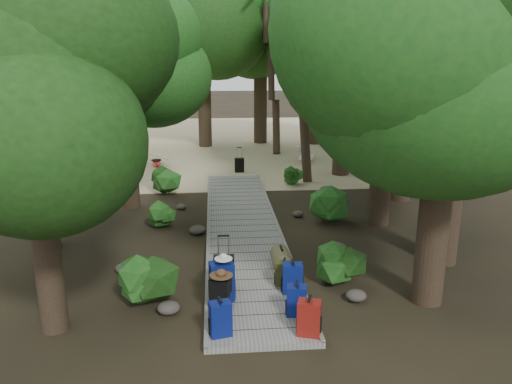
{
  "coord_description": "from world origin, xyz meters",
  "views": [
    {
      "loc": [
        -0.77,
        -12.13,
        4.66
      ],
      "look_at": [
        0.39,
        1.27,
        1.0
      ],
      "focal_mm": 35.0,
      "sensor_mm": 36.0,
      "label": 1
    }
  ],
  "objects_px": {
    "backpack_right_b": "(297,299)",
    "kayak": "(156,161)",
    "suitcase_on_boardwalk": "(224,271)",
    "backpack_left_b": "(221,292)",
    "sun_lounger": "(306,155)",
    "backpack_right_c": "(292,276)",
    "lone_suitcase_on_sand": "(239,165)",
    "backpack_left_a": "(220,317)",
    "backpack_left_c": "(222,279)",
    "backpack_right_a": "(309,316)",
    "duffel_right_khaki": "(281,258)",
    "backpack_right_d": "(284,272)"
  },
  "relations": [
    {
      "from": "backpack_right_d",
      "to": "duffel_right_khaki",
      "type": "distance_m",
      "value": 0.89
    },
    {
      "from": "backpack_left_b",
      "to": "backpack_right_c",
      "type": "distance_m",
      "value": 1.53
    },
    {
      "from": "lone_suitcase_on_sand",
      "to": "backpack_right_c",
      "type": "bearing_deg",
      "value": -91.58
    },
    {
      "from": "backpack_right_a",
      "to": "lone_suitcase_on_sand",
      "type": "bearing_deg",
      "value": 109.99
    },
    {
      "from": "kayak",
      "to": "backpack_right_b",
      "type": "bearing_deg",
      "value": -83.18
    },
    {
      "from": "backpack_left_c",
      "to": "backpack_right_d",
      "type": "distance_m",
      "value": 1.41
    },
    {
      "from": "backpack_right_b",
      "to": "duffel_right_khaki",
      "type": "relative_size",
      "value": 1.0
    },
    {
      "from": "backpack_right_a",
      "to": "backpack_left_b",
      "type": "bearing_deg",
      "value": 162.4
    },
    {
      "from": "duffel_right_khaki",
      "to": "kayak",
      "type": "bearing_deg",
      "value": 107.99
    },
    {
      "from": "backpack_left_b",
      "to": "suitcase_on_boardwalk",
      "type": "distance_m",
      "value": 0.92
    },
    {
      "from": "backpack_right_d",
      "to": "suitcase_on_boardwalk",
      "type": "bearing_deg",
      "value": -167.99
    },
    {
      "from": "backpack_right_c",
      "to": "suitcase_on_boardwalk",
      "type": "height_order",
      "value": "backpack_right_c"
    },
    {
      "from": "backpack_left_b",
      "to": "sun_lounger",
      "type": "relative_size",
      "value": 0.36
    },
    {
      "from": "suitcase_on_boardwalk",
      "to": "lone_suitcase_on_sand",
      "type": "distance_m",
      "value": 10.91
    },
    {
      "from": "backpack_left_a",
      "to": "backpack_right_b",
      "type": "distance_m",
      "value": 1.49
    },
    {
      "from": "backpack_right_c",
      "to": "kayak",
      "type": "height_order",
      "value": "backpack_right_c"
    },
    {
      "from": "lone_suitcase_on_sand",
      "to": "backpack_right_a",
      "type": "bearing_deg",
      "value": -91.71
    },
    {
      "from": "backpack_left_b",
      "to": "backpack_right_b",
      "type": "bearing_deg",
      "value": 6.15
    },
    {
      "from": "suitcase_on_boardwalk",
      "to": "sun_lounger",
      "type": "distance_m",
      "value": 13.52
    },
    {
      "from": "backpack_left_b",
      "to": "lone_suitcase_on_sand",
      "type": "relative_size",
      "value": 1.14
    },
    {
      "from": "kayak",
      "to": "duffel_right_khaki",
      "type": "bearing_deg",
      "value": -80.35
    },
    {
      "from": "backpack_right_a",
      "to": "duffel_right_khaki",
      "type": "bearing_deg",
      "value": 109.54
    },
    {
      "from": "backpack_right_a",
      "to": "backpack_right_c",
      "type": "bearing_deg",
      "value": 109.08
    },
    {
      "from": "sun_lounger",
      "to": "backpack_left_a",
      "type": "bearing_deg",
      "value": -88.26
    },
    {
      "from": "duffel_right_khaki",
      "to": "kayak",
      "type": "relative_size",
      "value": 0.2
    },
    {
      "from": "duffel_right_khaki",
      "to": "lone_suitcase_on_sand",
      "type": "bearing_deg",
      "value": 91.46
    },
    {
      "from": "backpack_left_b",
      "to": "kayak",
      "type": "distance_m",
      "value": 13.75
    },
    {
      "from": "sun_lounger",
      "to": "duffel_right_khaki",
      "type": "bearing_deg",
      "value": -85.46
    },
    {
      "from": "suitcase_on_boardwalk",
      "to": "kayak",
      "type": "bearing_deg",
      "value": 103.75
    },
    {
      "from": "kayak",
      "to": "sun_lounger",
      "type": "height_order",
      "value": "sun_lounger"
    },
    {
      "from": "backpack_right_d",
      "to": "lone_suitcase_on_sand",
      "type": "xyz_separation_m",
      "value": [
        -0.33,
        10.89,
        -0.08
      ]
    },
    {
      "from": "backpack_left_a",
      "to": "backpack_right_b",
      "type": "relative_size",
      "value": 1.05
    },
    {
      "from": "backpack_left_c",
      "to": "suitcase_on_boardwalk",
      "type": "height_order",
      "value": "backpack_left_c"
    },
    {
      "from": "backpack_left_b",
      "to": "suitcase_on_boardwalk",
      "type": "bearing_deg",
      "value": 106.26
    },
    {
      "from": "kayak",
      "to": "lone_suitcase_on_sand",
      "type": "bearing_deg",
      "value": -34.59
    },
    {
      "from": "backpack_right_a",
      "to": "backpack_left_a",
      "type": "bearing_deg",
      "value": -166.36
    },
    {
      "from": "backpack_right_d",
      "to": "lone_suitcase_on_sand",
      "type": "relative_size",
      "value": 0.93
    },
    {
      "from": "backpack_right_b",
      "to": "lone_suitcase_on_sand",
      "type": "relative_size",
      "value": 1.08
    },
    {
      "from": "backpack_left_b",
      "to": "kayak",
      "type": "xyz_separation_m",
      "value": [
        -2.61,
        13.5,
        -0.27
      ]
    },
    {
      "from": "suitcase_on_boardwalk",
      "to": "lone_suitcase_on_sand",
      "type": "xyz_separation_m",
      "value": [
        0.9,
        10.87,
        -0.13
      ]
    },
    {
      "from": "backpack_right_b",
      "to": "backpack_right_d",
      "type": "xyz_separation_m",
      "value": [
        -0.05,
        1.27,
        -0.05
      ]
    },
    {
      "from": "backpack_right_a",
      "to": "backpack_right_d",
      "type": "bearing_deg",
      "value": 112.14
    },
    {
      "from": "backpack_right_b",
      "to": "backpack_left_a",
      "type": "bearing_deg",
      "value": -148.17
    },
    {
      "from": "backpack_left_a",
      "to": "kayak",
      "type": "xyz_separation_m",
      "value": [
        -2.59,
        14.43,
        -0.28
      ]
    },
    {
      "from": "backpack_left_b",
      "to": "backpack_right_d",
      "type": "relative_size",
      "value": 1.22
    },
    {
      "from": "backpack_right_c",
      "to": "kayak",
      "type": "xyz_separation_m",
      "value": [
        -4.04,
        12.96,
        -0.28
      ]
    },
    {
      "from": "backpack_right_b",
      "to": "kayak",
      "type": "height_order",
      "value": "backpack_right_b"
    },
    {
      "from": "backpack_left_c",
      "to": "backpack_right_a",
      "type": "distance_m",
      "value": 2.0
    },
    {
      "from": "suitcase_on_boardwalk",
      "to": "lone_suitcase_on_sand",
      "type": "bearing_deg",
      "value": 86.95
    },
    {
      "from": "duffel_right_khaki",
      "to": "backpack_right_a",
      "type": "bearing_deg",
      "value": -89.12
    }
  ]
}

